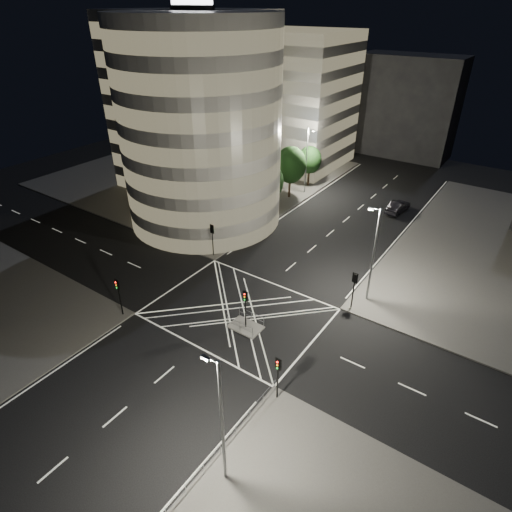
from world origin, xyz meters
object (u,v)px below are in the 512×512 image
Objects in this scene: traffic_signal_nl at (118,291)px; street_lamp_right_near at (221,420)px; street_lamp_left_near at (235,197)px; traffic_signal_fr at (354,284)px; street_lamp_left_far at (307,159)px; street_lamp_right_far at (373,253)px; traffic_signal_island at (245,302)px; traffic_signal_nr at (278,371)px; sedan at (398,207)px; traffic_signal_fl at (212,234)px; central_island at (246,327)px.

street_lamp_right_near is (18.24, -7.20, 2.63)m from traffic_signal_nl.
traffic_signal_nl is at bearing -88.06° from street_lamp_left_near.
traffic_signal_fr is 0.40× the size of street_lamp_left_far.
street_lamp_left_near is 19.11m from street_lamp_right_far.
traffic_signal_island is 33.61m from street_lamp_left_far.
street_lamp_left_far reaches higher than traffic_signal_nr.
street_lamp_left_near is at bearing 91.94° from traffic_signal_nl.
traffic_signal_nl is 0.81× the size of sedan.
traffic_signal_fl is 1.00× the size of traffic_signal_fr.
traffic_signal_fr is at bearing -51.83° from street_lamp_left_far.
traffic_signal_island is at bearing 142.07° from traffic_signal_nr.
street_lamp_left_far reaches higher than traffic_signal_fl.
traffic_signal_fl is 0.40× the size of street_lamp_left_near.
street_lamp_right_far is at bearing 54.70° from traffic_signal_island.
traffic_signal_nl is 0.40× the size of street_lamp_right_far.
traffic_signal_fr is 1.00× the size of traffic_signal_nr.
street_lamp_right_far is at bearing 54.70° from central_island.
traffic_signal_fr is (17.60, 13.60, 0.00)m from traffic_signal_nl.
central_island is at bearing 120.75° from street_lamp_right_near.
traffic_signal_fr is (6.80, 8.30, 2.84)m from central_island.
central_island is 0.75× the size of traffic_signal_nl.
street_lamp_right_far is at bearing -48.06° from street_lamp_left_far.
traffic_signal_nl is 18.99m from street_lamp_left_near.
traffic_signal_nl is 40.64m from sedan.
traffic_signal_fr is 13.60m from traffic_signal_nr.
street_lamp_left_far is (-18.24, 23.20, 2.63)m from traffic_signal_fr.
street_lamp_right_near reaches higher than traffic_signal_fr.
central_island is 0.30× the size of street_lamp_right_near.
traffic_signal_fr is 0.40× the size of street_lamp_left_near.
street_lamp_left_far is 2.03× the size of sedan.
traffic_signal_fl is 0.40× the size of street_lamp_right_far.
traffic_signal_island is at bearing -129.33° from traffic_signal_fr.
traffic_signal_island is (10.80, -8.30, 0.00)m from traffic_signal_fl.
traffic_signal_nl is at bearing -90.00° from traffic_signal_fl.
street_lamp_left_far is 15.20m from sedan.
street_lamp_left_near and street_lamp_right_near have the same top height.
street_lamp_left_far is at bearing 131.94° from street_lamp_right_far.
traffic_signal_fr is at bearing 104.99° from sedan.
traffic_signal_nr reaches higher than sedan.
street_lamp_right_near reaches higher than traffic_signal_island.
street_lamp_left_near is (-0.64, 18.80, 2.63)m from traffic_signal_nl.
traffic_signal_nr is 0.81× the size of sedan.
traffic_signal_island reaches higher than sedan.
street_lamp_left_far is at bearing 116.36° from traffic_signal_nr.
traffic_signal_fl is 13.60m from traffic_signal_nl.
street_lamp_right_far is (0.64, 15.80, 2.63)m from traffic_signal_nr.
street_lamp_right_near is at bearing -90.00° from street_lamp_right_far.
traffic_signal_nl is 1.00× the size of traffic_signal_fr.
traffic_signal_nl is 0.40× the size of street_lamp_left_near.
street_lamp_right_far reaches higher than traffic_signal_fr.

